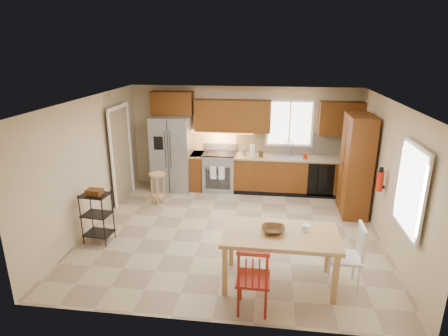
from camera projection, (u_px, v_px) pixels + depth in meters
name	position (u px, v px, depth m)	size (l,w,h in m)	color
floor	(232.00, 232.00, 7.18)	(5.50, 5.50, 0.00)	tan
ceiling	(233.00, 101.00, 6.41)	(5.50, 5.00, 0.02)	silver
wall_back	(243.00, 138.00, 9.15)	(5.50, 0.02, 2.50)	#CCB793
wall_front	(210.00, 236.00, 4.44)	(5.50, 0.02, 2.50)	#CCB793
wall_left	(89.00, 164.00, 7.13)	(0.02, 5.00, 2.50)	#CCB793
wall_right	(391.00, 176.00, 6.46)	(0.02, 5.00, 2.50)	#CCB793
refrigerator	(172.00, 153.00, 9.11)	(0.92, 0.75, 1.82)	gray
range_stove	(219.00, 172.00, 9.17)	(0.76, 0.63, 0.92)	gray
base_cabinet_narrow	(198.00, 171.00, 9.25)	(0.30, 0.60, 0.90)	#5F2F11
base_cabinet_run	(295.00, 175.00, 8.96)	(2.92, 0.60, 0.90)	#5F2F11
dishwasher	(321.00, 180.00, 8.62)	(0.60, 0.02, 0.78)	black
backsplash	(297.00, 143.00, 9.01)	(2.92, 0.03, 0.55)	#C6B995
upper_over_fridge	(172.00, 103.00, 8.93)	(1.00, 0.35, 0.55)	#572B0E
upper_left_block	(233.00, 116.00, 8.84)	(1.80, 0.35, 0.75)	#572B0E
upper_right_block	(341.00, 118.00, 8.54)	(1.00, 0.35, 0.75)	#572B0E
window_back	(290.00, 123.00, 8.88)	(1.12, 0.04, 1.12)	white
sink	(288.00, 158.00, 8.86)	(0.62, 0.46, 0.16)	gray
undercab_glow	(220.00, 132.00, 8.98)	(1.60, 0.30, 0.01)	#FFBF66
soap_bottle	(305.00, 155.00, 8.68)	(0.09, 0.09, 0.19)	#B41D0C
paper_towel	(253.00, 150.00, 8.86)	(0.12, 0.12, 0.28)	white
canister_steel	(244.00, 152.00, 8.90)	(0.11, 0.11, 0.18)	gray
canister_wood	(261.00, 154.00, 8.83)	(0.10, 0.10, 0.14)	#482C13
pantry	(356.00, 166.00, 7.70)	(0.50, 0.95, 2.10)	#5F2F11
fire_extinguisher	(380.00, 181.00, 6.67)	(0.12, 0.12, 0.36)	#B41D0C
window_right	(411.00, 189.00, 5.33)	(0.04, 1.02, 1.32)	white
doorway	(121.00, 156.00, 8.41)	(0.04, 0.95, 2.10)	#8C7A59
dining_table	(279.00, 259.00, 5.52)	(1.67, 0.94, 0.82)	tan
chair_red	(253.00, 278.00, 4.92)	(0.46, 0.46, 0.98)	maroon
chair_white	(345.00, 256.00, 5.43)	(0.46, 0.46, 0.98)	white
table_bowl	(273.00, 233.00, 5.40)	(0.34, 0.34, 0.08)	#482C13
table_jar	(306.00, 229.00, 5.43)	(0.13, 0.13, 0.15)	white
bar_stool	(158.00, 189.00, 8.34)	(0.35, 0.35, 0.72)	tan
utility_cart	(97.00, 217.00, 6.70)	(0.48, 0.37, 0.96)	black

